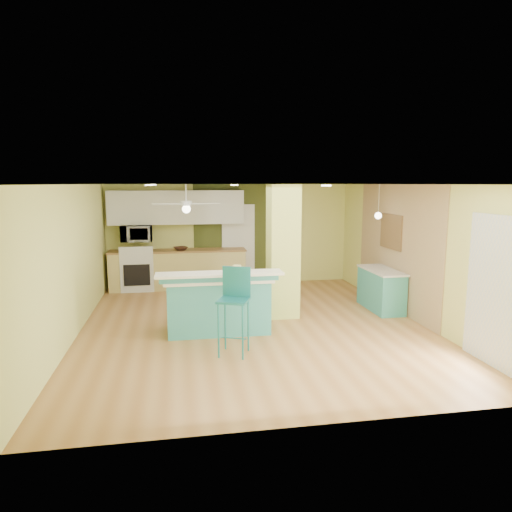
{
  "coord_description": "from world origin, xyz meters",
  "views": [
    {
      "loc": [
        -1.31,
        -7.78,
        2.52
      ],
      "look_at": [
        0.12,
        0.4,
        1.19
      ],
      "focal_mm": 32.0,
      "sensor_mm": 36.0,
      "label": 1
    }
  ],
  "objects_px": {
    "side_counter": "(381,289)",
    "fruit_bowl": "(181,249)",
    "peninsula": "(218,302)",
    "bar_stool": "(235,296)",
    "canister": "(237,271)"
  },
  "relations": [
    {
      "from": "peninsula",
      "to": "side_counter",
      "type": "bearing_deg",
      "value": 13.59
    },
    {
      "from": "bar_stool",
      "to": "side_counter",
      "type": "distance_m",
      "value": 3.72
    },
    {
      "from": "peninsula",
      "to": "bar_stool",
      "type": "distance_m",
      "value": 1.14
    },
    {
      "from": "peninsula",
      "to": "fruit_bowl",
      "type": "bearing_deg",
      "value": 100.38
    },
    {
      "from": "peninsula",
      "to": "side_counter",
      "type": "distance_m",
      "value": 3.44
    },
    {
      "from": "bar_stool",
      "to": "fruit_bowl",
      "type": "distance_m",
      "value": 4.46
    },
    {
      "from": "peninsula",
      "to": "canister",
      "type": "distance_m",
      "value": 0.63
    },
    {
      "from": "bar_stool",
      "to": "fruit_bowl",
      "type": "xyz_separation_m",
      "value": [
        -0.74,
        4.39,
        0.11
      ]
    },
    {
      "from": "peninsula",
      "to": "side_counter",
      "type": "height_order",
      "value": "peninsula"
    },
    {
      "from": "peninsula",
      "to": "bar_stool",
      "type": "xyz_separation_m",
      "value": [
        0.16,
        -1.07,
        0.36
      ]
    },
    {
      "from": "side_counter",
      "to": "canister",
      "type": "distance_m",
      "value": 3.19
    },
    {
      "from": "fruit_bowl",
      "to": "canister",
      "type": "bearing_deg",
      "value": -74.78
    },
    {
      "from": "side_counter",
      "to": "fruit_bowl",
      "type": "relative_size",
      "value": 3.92
    },
    {
      "from": "peninsula",
      "to": "fruit_bowl",
      "type": "xyz_separation_m",
      "value": [
        -0.59,
        3.32,
        0.47
      ]
    },
    {
      "from": "side_counter",
      "to": "fruit_bowl",
      "type": "distance_m",
      "value": 4.71
    }
  ]
}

